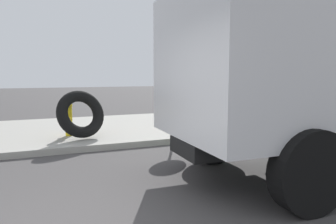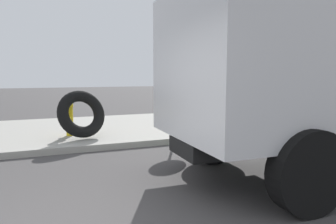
# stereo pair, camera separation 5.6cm
# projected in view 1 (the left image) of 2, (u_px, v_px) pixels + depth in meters

# --- Properties ---
(sidewalk_curb) EXTENTS (36.00, 5.00, 0.15)m
(sidewalk_curb) POSITION_uv_depth(u_px,v_px,m) (36.00, 133.00, 9.03)
(sidewalk_curb) COLOR #99968E
(sidewalk_curb) RESTS_ON ground
(fire_hydrant) EXTENTS (0.21, 0.48, 0.90)m
(fire_hydrant) POSITION_uv_depth(u_px,v_px,m) (69.00, 118.00, 8.25)
(fire_hydrant) COLOR yellow
(fire_hydrant) RESTS_ON sidewalk_curb
(loose_tire) EXTENTS (1.38, 1.04, 1.24)m
(loose_tire) POSITION_uv_depth(u_px,v_px,m) (81.00, 114.00, 7.89)
(loose_tire) COLOR black
(loose_tire) RESTS_ON sidewalk_curb
(stop_sign) EXTENTS (0.76, 0.08, 2.14)m
(stop_sign) POSITION_uv_depth(u_px,v_px,m) (175.00, 79.00, 8.30)
(stop_sign) COLOR gray
(stop_sign) RESTS_ON sidewalk_curb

